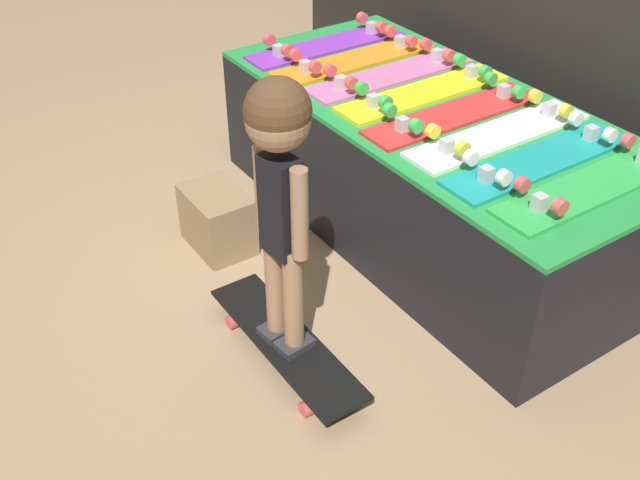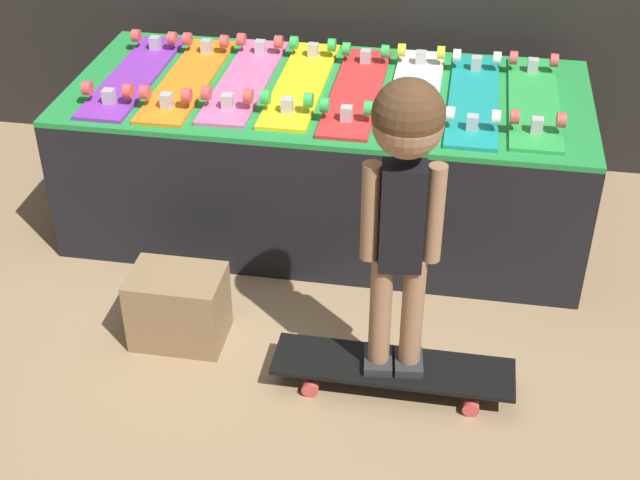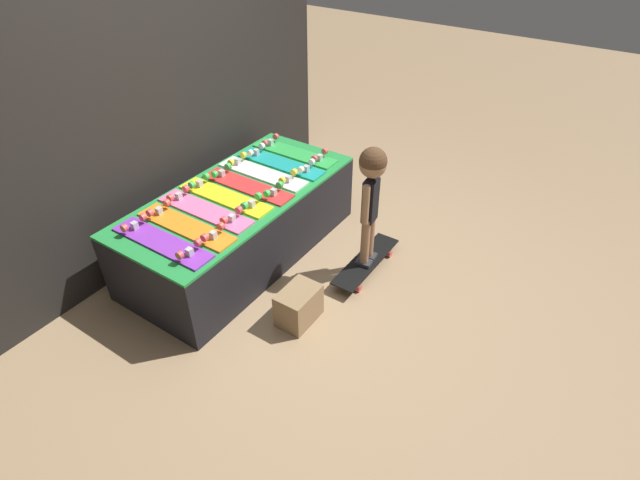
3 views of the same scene
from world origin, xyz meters
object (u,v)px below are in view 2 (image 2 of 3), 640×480
object	(u,v)px
skateboard_orange_on_rack	(188,77)
skateboard_green_on_rack	(534,99)
skateboard_white_on_rack	(415,90)
skateboard_red_on_rack	(357,89)
storage_box	(178,307)
skateboard_teal_on_rack	(474,97)
skateboard_yellow_on_rack	(301,81)
child	(405,179)
skateboard_purple_on_rack	(134,73)
skateboard_on_floor	(393,369)
skateboard_pink_on_rack	(245,78)

from	to	relation	value
skateboard_orange_on_rack	skateboard_green_on_rack	world-z (taller)	same
skateboard_white_on_rack	skateboard_red_on_rack	bearing A→B (deg)	-173.64
skateboard_white_on_rack	storage_box	size ratio (longest dim) A/B	2.56
skateboard_white_on_rack	skateboard_teal_on_rack	size ratio (longest dim) A/B	1.00
skateboard_orange_on_rack	skateboard_teal_on_rack	xyz separation A→B (m)	(1.09, 0.01, 0.00)
skateboard_white_on_rack	skateboard_teal_on_rack	xyz separation A→B (m)	(0.22, -0.02, 0.00)
skateboard_yellow_on_rack	skateboard_white_on_rack	world-z (taller)	same
skateboard_red_on_rack	child	bearing A→B (deg)	-74.74
skateboard_orange_on_rack	skateboard_yellow_on_rack	xyz separation A→B (m)	(0.44, 0.03, 0.00)
skateboard_purple_on_rack	skateboard_orange_on_rack	xyz separation A→B (m)	(0.22, 0.00, 0.00)
skateboard_on_floor	skateboard_yellow_on_rack	bearing A→B (deg)	116.01
skateboard_purple_on_rack	skateboard_white_on_rack	xyz separation A→B (m)	(1.09, 0.03, 0.00)
skateboard_pink_on_rack	skateboard_green_on_rack	size ratio (longest dim) A/B	1.00
skateboard_red_on_rack	skateboard_purple_on_rack	bearing A→B (deg)	-179.60
skateboard_white_on_rack	storage_box	bearing A→B (deg)	-129.50
skateboard_red_on_rack	storage_box	size ratio (longest dim) A/B	2.56
skateboard_teal_on_rack	storage_box	xyz separation A→B (m)	(-0.92, -0.83, -0.46)
skateboard_red_on_rack	storage_box	world-z (taller)	skateboard_red_on_rack
skateboard_purple_on_rack	child	size ratio (longest dim) A/B	0.82
skateboard_purple_on_rack	skateboard_on_floor	size ratio (longest dim) A/B	1.04
skateboard_green_on_rack	child	bearing A→B (deg)	-112.30
skateboard_red_on_rack	storage_box	xyz separation A→B (m)	(-0.48, -0.82, -0.46)
skateboard_yellow_on_rack	child	xyz separation A→B (m)	(0.48, -0.98, 0.18)
skateboard_white_on_rack	storage_box	distance (m)	1.19
skateboard_pink_on_rack	skateboard_teal_on_rack	world-z (taller)	same
skateboard_orange_on_rack	skateboard_red_on_rack	xyz separation A→B (m)	(0.66, 0.00, 0.00)
skateboard_on_floor	child	distance (m)	0.70
skateboard_pink_on_rack	skateboard_yellow_on_rack	distance (m)	0.22
skateboard_yellow_on_rack	skateboard_red_on_rack	xyz separation A→B (m)	(0.22, -0.03, 0.00)
skateboard_yellow_on_rack	skateboard_red_on_rack	distance (m)	0.22
skateboard_teal_on_rack	skateboard_on_floor	world-z (taller)	skateboard_teal_on_rack
skateboard_purple_on_rack	skateboard_yellow_on_rack	xyz separation A→B (m)	(0.66, 0.04, 0.00)
skateboard_white_on_rack	skateboard_pink_on_rack	bearing A→B (deg)	179.77
skateboard_green_on_rack	skateboard_white_on_rack	bearing A→B (deg)	179.53
skateboard_yellow_on_rack	skateboard_green_on_rack	bearing A→B (deg)	-0.62
skateboard_teal_on_rack	child	distance (m)	0.98
skateboard_purple_on_rack	skateboard_orange_on_rack	size ratio (longest dim) A/B	1.00
skateboard_on_floor	skateboard_green_on_rack	bearing A→B (deg)	67.70
skateboard_red_on_rack	skateboard_green_on_rack	distance (m)	0.66
skateboard_yellow_on_rack	storage_box	world-z (taller)	skateboard_yellow_on_rack
skateboard_pink_on_rack	skateboard_teal_on_rack	size ratio (longest dim) A/B	1.00
skateboard_white_on_rack	skateboard_on_floor	distance (m)	1.10
skateboard_pink_on_rack	skateboard_white_on_rack	xyz separation A→B (m)	(0.66, -0.00, 0.00)
skateboard_pink_on_rack	skateboard_on_floor	size ratio (longest dim) A/B	1.04
skateboard_white_on_rack	child	size ratio (longest dim) A/B	0.82
skateboard_teal_on_rack	skateboard_green_on_rack	size ratio (longest dim) A/B	1.00
skateboard_white_on_rack	skateboard_on_floor	size ratio (longest dim) A/B	1.04
skateboard_on_floor	skateboard_white_on_rack	bearing A→B (deg)	92.36
skateboard_white_on_rack	storage_box	world-z (taller)	skateboard_white_on_rack
skateboard_white_on_rack	skateboard_orange_on_rack	bearing A→B (deg)	-178.09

